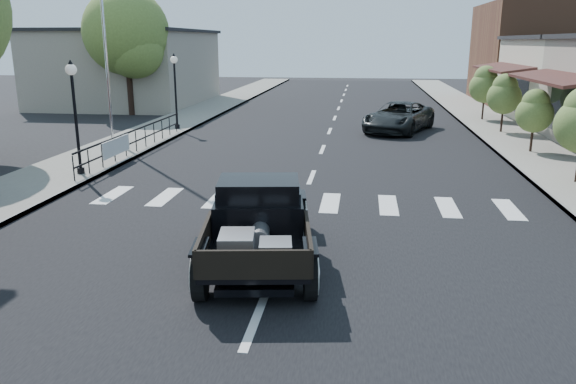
# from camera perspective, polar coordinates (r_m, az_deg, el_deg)

# --- Properties ---
(ground) EXTENTS (120.00, 120.00, 0.00)m
(ground) POSITION_cam_1_polar(r_m,az_deg,el_deg) (12.04, -0.65, -6.35)
(ground) COLOR black
(ground) RESTS_ON ground
(road) EXTENTS (14.00, 80.00, 0.02)m
(road) POSITION_cam_1_polar(r_m,az_deg,el_deg) (26.51, 3.99, 5.51)
(road) COLOR black
(road) RESTS_ON ground
(road_markings) EXTENTS (12.00, 60.00, 0.06)m
(road_markings) POSITION_cam_1_polar(r_m,az_deg,el_deg) (21.60, 3.13, 3.31)
(road_markings) COLOR silver
(road_markings) RESTS_ON ground
(sidewalk_left) EXTENTS (3.00, 80.00, 0.15)m
(sidewalk_left) POSITION_cam_1_polar(r_m,az_deg,el_deg) (28.31, -13.53, 5.87)
(sidewalk_left) COLOR gray
(sidewalk_left) RESTS_ON ground
(sidewalk_right) EXTENTS (3.00, 80.00, 0.15)m
(sidewalk_right) POSITION_cam_1_polar(r_m,az_deg,el_deg) (27.33, 22.14, 4.86)
(sidewalk_right) COLOR gray
(sidewalk_right) RESTS_ON ground
(low_building_left) EXTENTS (10.00, 12.00, 5.00)m
(low_building_left) POSITION_cam_1_polar(r_m,az_deg,el_deg) (42.52, -15.80, 11.96)
(low_building_left) COLOR #A89D8D
(low_building_left) RESTS_ON ground
(far_building_right) EXTENTS (11.00, 10.00, 7.00)m
(far_building_right) POSITION_cam_1_polar(r_m,az_deg,el_deg) (45.28, 26.07, 12.45)
(far_building_right) COLOR brown
(far_building_right) RESTS_ON ground
(railing) EXTENTS (0.08, 10.00, 1.00)m
(railing) POSITION_cam_1_polar(r_m,az_deg,el_deg) (23.20, -15.20, 5.25)
(railing) COLOR black
(railing) RESTS_ON sidewalk_left
(banner) EXTENTS (0.04, 2.20, 0.60)m
(banner) POSITION_cam_1_polar(r_m,az_deg,el_deg) (21.40, -17.00, 3.78)
(banner) COLOR silver
(banner) RESTS_ON sidewalk_left
(lamp_post_b) EXTENTS (0.36, 0.36, 3.68)m
(lamp_post_b) POSITION_cam_1_polar(r_m,az_deg,el_deg) (19.56, -20.76, 7.04)
(lamp_post_b) COLOR black
(lamp_post_b) RESTS_ON sidewalk_left
(lamp_post_c) EXTENTS (0.36, 0.36, 3.68)m
(lamp_post_c) POSITION_cam_1_polar(r_m,az_deg,el_deg) (28.71, -11.35, 9.97)
(lamp_post_c) COLOR black
(lamp_post_c) RESTS_ON sidewalk_left
(big_tree_far) EXTENTS (5.08, 5.08, 7.46)m
(big_tree_far) POSITION_cam_1_polar(r_m,az_deg,el_deg) (35.98, -15.98, 13.45)
(big_tree_far) COLOR #5A7231
(big_tree_far) RESTS_ON ground
(small_tree_c) EXTENTS (1.42, 1.42, 2.37)m
(small_tree_c) POSITION_cam_1_polar(r_m,az_deg,el_deg) (24.23, 23.68, 6.56)
(small_tree_c) COLOR #566E32
(small_tree_c) RESTS_ON sidewalk_right
(small_tree_d) EXTENTS (1.60, 1.60, 2.66)m
(small_tree_d) POSITION_cam_1_polar(r_m,az_deg,el_deg) (29.10, 21.04, 8.33)
(small_tree_d) COLOR #566E32
(small_tree_d) RESTS_ON sidewalk_right
(small_tree_e) EXTENTS (1.71, 1.71, 2.85)m
(small_tree_e) POSITION_cam_1_polar(r_m,az_deg,el_deg) (33.50, 19.32, 9.41)
(small_tree_e) COLOR #566E32
(small_tree_e) RESTS_ON sidewalk_right
(hotrod_pickup) EXTENTS (3.04, 5.29, 1.74)m
(hotrod_pickup) POSITION_cam_1_polar(r_m,az_deg,el_deg) (11.37, -3.00, -3.03)
(hotrod_pickup) COLOR black
(hotrod_pickup) RESTS_ON ground
(second_car) EXTENTS (4.17, 5.76, 1.46)m
(second_car) POSITION_cam_1_polar(r_m,az_deg,el_deg) (28.75, 11.19, 7.46)
(second_car) COLOR black
(second_car) RESTS_ON ground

